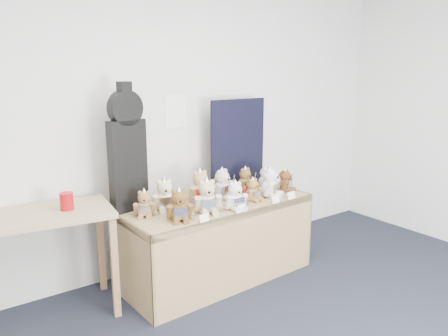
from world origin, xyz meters
TOP-DOWN VIEW (x-y plane):
  - room_shell at (0.40, 2.49)m, footprint 6.00×6.00m
  - display_table at (0.51, 1.91)m, footprint 1.71×0.77m
  - side_table at (-0.90, 2.20)m, footprint 1.06×0.69m
  - guitar_case at (-0.20, 2.22)m, footprint 0.33×0.15m
  - navy_board at (0.98, 2.31)m, footprint 0.64×0.03m
  - red_cup at (-0.72, 2.15)m, footprint 0.10×0.10m
  - teddy_front_far_left at (0.01, 1.76)m, footprint 0.22×0.22m
  - teddy_front_left at (0.28, 1.79)m, footprint 0.25×0.24m
  - teddy_front_centre at (0.52, 1.73)m, footprint 0.22×0.18m
  - teddy_front_right at (0.79, 1.84)m, footprint 0.19×0.16m
  - teddy_front_far_right at (1.00, 1.84)m, footprint 0.25×0.25m
  - teddy_front_end at (1.23, 1.89)m, footprint 0.20×0.19m
  - teddy_back_left at (0.04, 2.06)m, footprint 0.24×0.22m
  - teddy_back_centre_left at (0.40, 2.08)m, footprint 0.26×0.22m
  - teddy_back_centre_right at (0.62, 2.05)m, footprint 0.25×0.23m
  - teddy_back_right at (0.93, 2.11)m, footprint 0.21×0.17m
  - teddy_back_end at (1.15, 2.08)m, footprint 0.20×0.19m
  - teddy_back_far_left at (-0.17, 2.01)m, footprint 0.19×0.19m
  - entry_card_a at (0.14, 1.63)m, footprint 0.08×0.02m
  - entry_card_b at (0.52, 1.64)m, footprint 0.09×0.02m
  - entry_card_c at (0.90, 1.66)m, footprint 0.08×0.02m
  - entry_card_d at (1.09, 1.66)m, footprint 0.09×0.02m

SIDE VIEW (x-z plane):
  - display_table at x=0.51m, z-range 0.20..0.90m
  - side_table at x=-0.90m, z-range 0.28..1.11m
  - entry_card_a at x=0.14m, z-range 0.71..0.76m
  - entry_card_c at x=0.90m, z-range 0.71..0.77m
  - entry_card_b at x=0.52m, z-range 0.71..0.77m
  - entry_card_d at x=1.09m, z-range 0.71..0.77m
  - teddy_front_right at x=0.79m, z-range 0.68..0.91m
  - teddy_back_far_left at x=-0.17m, z-range 0.68..0.92m
  - teddy_back_end at x=1.15m, z-range 0.68..0.92m
  - teddy_front_end at x=1.23m, z-range 0.68..0.92m
  - teddy_back_right at x=0.93m, z-range 0.68..0.93m
  - teddy_front_centre at x=0.52m, z-range 0.68..0.94m
  - teddy_front_far_left at x=0.01m, z-range 0.67..0.96m
  - teddy_back_left at x=0.04m, z-range 0.67..0.97m
  - teddy_back_centre_right at x=0.62m, z-range 0.67..0.97m
  - teddy_front_far_right at x=1.00m, z-range 0.67..0.98m
  - teddy_front_left at x=0.28m, z-range 0.67..0.98m
  - teddy_back_centre_left at x=0.40m, z-range 0.67..0.99m
  - red_cup at x=-0.72m, z-range 0.83..0.96m
  - navy_board at x=0.98m, z-range 0.70..1.56m
  - guitar_case at x=-0.20m, z-range 0.69..1.73m
  - room_shell at x=0.40m, z-range -1.55..4.45m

